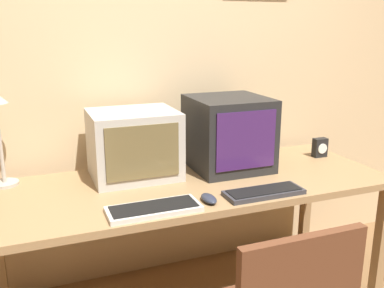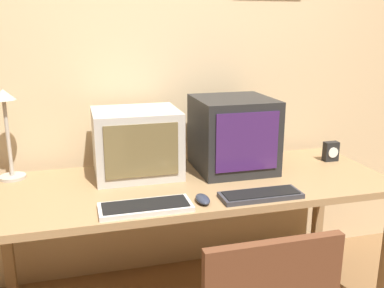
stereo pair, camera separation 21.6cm
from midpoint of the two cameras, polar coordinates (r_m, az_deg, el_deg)
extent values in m
cube|color=#D1B284|center=(2.57, -6.52, 10.32)|extent=(8.00, 0.05, 2.60)
cube|color=#99754C|center=(2.23, -2.79, -5.47)|extent=(2.06, 0.78, 0.04)
cube|color=#99754C|center=(2.59, 21.62, -12.55)|extent=(0.06, 0.06, 0.71)
cube|color=#99754C|center=(3.07, 13.01, -7.38)|extent=(0.06, 0.06, 0.71)
cube|color=#B7B2A8|center=(2.29, -10.48, -0.04)|extent=(0.45, 0.37, 0.35)
cube|color=brown|center=(2.10, -9.50, -1.14)|extent=(0.37, 0.01, 0.27)
cube|color=black|center=(2.39, 2.27, 1.46)|extent=(0.41, 0.42, 0.40)
cube|color=#3D1E56|center=(2.20, 4.48, 0.42)|extent=(0.34, 0.01, 0.31)
cube|color=beige|center=(1.89, -8.43, -8.65)|extent=(0.41, 0.16, 0.02)
cube|color=black|center=(1.88, -8.45, -8.29)|extent=(0.37, 0.13, 0.00)
cube|color=#333338|center=(2.06, 6.60, -6.50)|extent=(0.39, 0.14, 0.02)
cube|color=black|center=(2.06, 6.62, -6.16)|extent=(0.36, 0.11, 0.00)
ellipsoid|color=#282D3D|center=(1.96, -0.91, -7.35)|extent=(0.06, 0.12, 0.03)
cube|color=black|center=(2.71, 14.52, -0.49)|extent=(0.09, 0.05, 0.12)
cylinder|color=white|center=(2.69, 14.84, -0.63)|extent=(0.06, 0.00, 0.06)
cylinder|color=#B2A899|center=(2.41, -26.08, -4.80)|extent=(0.14, 0.14, 0.02)
cylinder|color=#B2A899|center=(2.35, -26.69, 0.10)|extent=(0.02, 0.02, 0.41)
camera|label=1|loc=(0.11, -92.86, -0.78)|focal=40.00mm
camera|label=2|loc=(0.11, 87.14, 0.78)|focal=40.00mm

